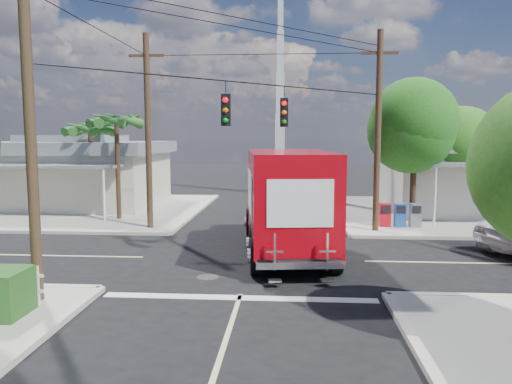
# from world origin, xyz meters

# --- Properties ---
(ground) EXTENTS (120.00, 120.00, 0.00)m
(ground) POSITION_xyz_m (0.00, 0.00, 0.00)
(ground) COLOR black
(ground) RESTS_ON ground
(sidewalk_ne) EXTENTS (14.12, 14.12, 0.14)m
(sidewalk_ne) POSITION_xyz_m (10.88, 10.88, 0.07)
(sidewalk_ne) COLOR #ACA69B
(sidewalk_ne) RESTS_ON ground
(sidewalk_nw) EXTENTS (14.12, 14.12, 0.14)m
(sidewalk_nw) POSITION_xyz_m (-10.88, 10.88, 0.07)
(sidewalk_nw) COLOR #ACA69B
(sidewalk_nw) RESTS_ON ground
(road_markings) EXTENTS (32.00, 32.00, 0.01)m
(road_markings) POSITION_xyz_m (0.00, -1.47, 0.01)
(road_markings) COLOR beige
(road_markings) RESTS_ON ground
(building_ne) EXTENTS (11.80, 10.20, 4.50)m
(building_ne) POSITION_xyz_m (12.50, 11.97, 2.32)
(building_ne) COLOR beige
(building_ne) RESTS_ON sidewalk_ne
(building_nw) EXTENTS (10.80, 10.20, 4.30)m
(building_nw) POSITION_xyz_m (-12.00, 12.46, 2.22)
(building_nw) COLOR beige
(building_nw) RESTS_ON sidewalk_nw
(radio_tower) EXTENTS (0.80, 0.80, 17.00)m
(radio_tower) POSITION_xyz_m (0.50, 20.00, 5.64)
(radio_tower) COLOR silver
(radio_tower) RESTS_ON ground
(tree_ne_front) EXTENTS (4.21, 4.14, 6.66)m
(tree_ne_front) POSITION_xyz_m (7.21, 6.76, 4.77)
(tree_ne_front) COLOR #422D1C
(tree_ne_front) RESTS_ON sidewalk_ne
(tree_ne_back) EXTENTS (3.77, 3.66, 5.82)m
(tree_ne_back) POSITION_xyz_m (9.81, 8.96, 4.19)
(tree_ne_back) COLOR #422D1C
(tree_ne_back) RESTS_ON sidewalk_ne
(palm_nw_front) EXTENTS (3.01, 3.08, 5.59)m
(palm_nw_front) POSITION_xyz_m (-7.50, 7.50, 5.04)
(palm_nw_front) COLOR #422D1C
(palm_nw_front) RESTS_ON sidewalk_nw
(palm_nw_back) EXTENTS (3.01, 3.08, 5.19)m
(palm_nw_back) POSITION_xyz_m (-9.50, 9.00, 4.67)
(palm_nw_back) COLOR #422D1C
(palm_nw_back) RESTS_ON sidewalk_nw
(utility_poles) EXTENTS (12.00, 10.68, 9.00)m
(utility_poles) POSITION_xyz_m (-1.58, 1.60, 4.67)
(utility_poles) COLOR #473321
(utility_poles) RESTS_ON ground
(vending_boxes) EXTENTS (1.90, 0.50, 1.10)m
(vending_boxes) POSITION_xyz_m (6.50, 6.20, 0.69)
(vending_boxes) COLOR red
(vending_boxes) RESTS_ON sidewalk_ne
(delivery_truck) EXTENTS (3.71, 9.13, 3.85)m
(delivery_truck) POSITION_xyz_m (1.21, 1.16, 1.95)
(delivery_truck) COLOR black
(delivery_truck) RESTS_ON ground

